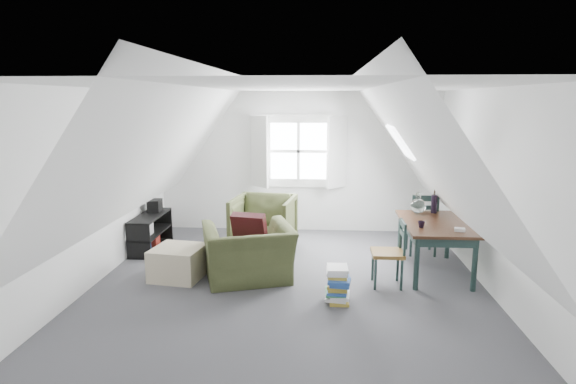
# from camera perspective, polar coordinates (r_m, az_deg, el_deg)

# --- Properties ---
(floor) EXTENTS (5.50, 5.50, 0.00)m
(floor) POSITION_cam_1_polar(r_m,az_deg,el_deg) (6.28, 0.00, -11.10)
(floor) COLOR #45454A
(floor) RESTS_ON ground
(ceiling) EXTENTS (5.50, 5.50, 0.00)m
(ceiling) POSITION_cam_1_polar(r_m,az_deg,el_deg) (5.82, 0.00, 12.35)
(ceiling) COLOR white
(ceiling) RESTS_ON wall_back
(wall_back) EXTENTS (5.00, 0.00, 5.00)m
(wall_back) POSITION_cam_1_polar(r_m,az_deg,el_deg) (8.64, 1.25, 3.56)
(wall_back) COLOR silver
(wall_back) RESTS_ON ground
(wall_front) EXTENTS (5.00, 0.00, 5.00)m
(wall_front) POSITION_cam_1_polar(r_m,az_deg,el_deg) (3.28, -3.32, -8.79)
(wall_front) COLOR silver
(wall_front) RESTS_ON ground
(wall_left) EXTENTS (0.00, 5.50, 5.50)m
(wall_left) POSITION_cam_1_polar(r_m,az_deg,el_deg) (6.58, -22.26, 0.44)
(wall_left) COLOR silver
(wall_left) RESTS_ON ground
(wall_right) EXTENTS (0.00, 5.50, 5.50)m
(wall_right) POSITION_cam_1_polar(r_m,az_deg,el_deg) (6.27, 23.42, -0.13)
(wall_right) COLOR silver
(wall_right) RESTS_ON ground
(slope_left) EXTENTS (3.19, 5.50, 4.48)m
(slope_left) POSITION_cam_1_polar(r_m,az_deg,el_deg) (6.15, -14.61, 5.16)
(slope_left) COLOR white
(slope_left) RESTS_ON wall_left
(slope_right) EXTENTS (3.19, 5.50, 4.48)m
(slope_right) POSITION_cam_1_polar(r_m,az_deg,el_deg) (5.95, 15.13, 4.95)
(slope_right) COLOR white
(slope_right) RESTS_ON wall_right
(dormer_window) EXTENTS (1.71, 0.35, 1.30)m
(dormer_window) POSITION_cam_1_polar(r_m,az_deg,el_deg) (8.54, 1.23, 4.83)
(dormer_window) COLOR white
(dormer_window) RESTS_ON wall_back
(skylight) EXTENTS (0.35, 0.75, 0.47)m
(skylight) POSITION_cam_1_polar(r_m,az_deg,el_deg) (7.23, 13.15, 5.79)
(skylight) COLOR white
(skylight) RESTS_ON slope_right
(armchair_near) EXTENTS (1.37, 1.28, 0.73)m
(armchair_near) POSITION_cam_1_polar(r_m,az_deg,el_deg) (6.52, -4.68, -10.28)
(armchair_near) COLOR #3B4221
(armchair_near) RESTS_ON floor
(armchair_far) EXTENTS (1.05, 1.07, 0.87)m
(armchair_far) POSITION_cam_1_polar(r_m,az_deg,el_deg) (7.75, -2.89, -6.78)
(armchair_far) COLOR #3B4221
(armchair_far) RESTS_ON floor
(throw_pillow) EXTENTS (0.50, 0.35, 0.47)m
(throw_pillow) POSITION_cam_1_polar(r_m,az_deg,el_deg) (6.46, -4.58, -4.45)
(throw_pillow) COLOR #3A0F13
(throw_pillow) RESTS_ON armchair_near
(ottoman) EXTENTS (0.72, 0.72, 0.42)m
(ottoman) POSITION_cam_1_polar(r_m,az_deg,el_deg) (6.66, -12.86, -8.15)
(ottoman) COLOR #BCAF92
(ottoman) RESTS_ON floor
(dining_table) EXTENTS (0.86, 1.43, 0.72)m
(dining_table) POSITION_cam_1_polar(r_m,az_deg,el_deg) (6.86, 17.01, -4.20)
(dining_table) COLOR black
(dining_table) RESTS_ON floor
(demijohn) EXTENTS (0.22, 0.22, 0.31)m
(demijohn) POSITION_cam_1_polar(r_m,az_deg,el_deg) (7.21, 15.16, -1.56)
(demijohn) COLOR silver
(demijohn) RESTS_ON dining_table
(vase_twigs) EXTENTS (0.09, 0.09, 0.67)m
(vase_twigs) POSITION_cam_1_polar(r_m,az_deg,el_deg) (7.35, 16.93, -1.25)
(vase_twigs) COLOR black
(vase_twigs) RESTS_ON dining_table
(cup) EXTENTS (0.11, 0.11, 0.08)m
(cup) POSITION_cam_1_polar(r_m,az_deg,el_deg) (6.50, 15.49, -4.08)
(cup) COLOR black
(cup) RESTS_ON dining_table
(paper_box) EXTENTS (0.14, 0.11, 0.04)m
(paper_box) POSITION_cam_1_polar(r_m,az_deg,el_deg) (6.46, 19.69, -4.22)
(paper_box) COLOR white
(paper_box) RESTS_ON dining_table
(dining_chair_far) EXTENTS (0.45, 0.45, 0.96)m
(dining_chair_far) POSITION_cam_1_polar(r_m,az_deg,el_deg) (7.67, 15.62, -3.49)
(dining_chair_far) COLOR brown
(dining_chair_far) RESTS_ON floor
(dining_chair_near) EXTENTS (0.40, 0.40, 0.85)m
(dining_chair_near) POSITION_cam_1_polar(r_m,az_deg,el_deg) (6.30, 12.02, -6.97)
(dining_chair_near) COLOR brown
(dining_chair_near) RESTS_ON floor
(media_shelf) EXTENTS (0.36, 1.09, 0.56)m
(media_shelf) POSITION_cam_1_polar(r_m,az_deg,el_deg) (7.97, -16.04, -4.83)
(media_shelf) COLOR black
(media_shelf) RESTS_ON floor
(electronics_box) EXTENTS (0.20, 0.27, 0.21)m
(electronics_box) POSITION_cam_1_polar(r_m,az_deg,el_deg) (8.13, -15.51, -1.61)
(electronics_box) COLOR black
(electronics_box) RESTS_ON media_shelf
(magazine_stack) EXTENTS (0.32, 0.38, 0.43)m
(magazine_stack) POSITION_cam_1_polar(r_m,az_deg,el_deg) (5.78, 5.94, -10.86)
(magazine_stack) COLOR #B29933
(magazine_stack) RESTS_ON floor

